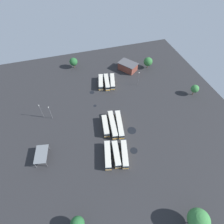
{
  "coord_description": "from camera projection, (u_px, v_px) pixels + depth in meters",
  "views": [
    {
      "loc": [
        -60.32,
        17.28,
        74.06
      ],
      "look_at": [
        0.26,
        -0.78,
        1.53
      ],
      "focal_mm": 29.71,
      "sensor_mm": 36.0,
      "label": 1
    }
  ],
  "objects": [
    {
      "name": "ground_plane",
      "position": [
        111.0,
        115.0,
        97.06
      ],
      "size": [
        128.95,
        128.95,
        0.0
      ],
      "primitive_type": "plane",
      "color": "#28282B"
    },
    {
      "name": "bus_row0_slot0",
      "position": [
        124.0,
        154.0,
        79.93
      ],
      "size": [
        12.69,
        5.49,
        3.51
      ],
      "color": "silver",
      "rests_on": "ground_plane"
    },
    {
      "name": "bus_row0_slot1",
      "position": [
        116.0,
        154.0,
        79.92
      ],
      "size": [
        12.12,
        4.35,
        3.51
      ],
      "color": "silver",
      "rests_on": "ground_plane"
    },
    {
      "name": "bus_row0_slot2",
      "position": [
        108.0,
        155.0,
        79.61
      ],
      "size": [
        12.85,
        5.29,
        3.51
      ],
      "color": "silver",
      "rests_on": "ground_plane"
    },
    {
      "name": "bus_row1_slot0",
      "position": [
        119.0,
        124.0,
        90.5
      ],
      "size": [
        15.77,
        5.23,
        3.51
      ],
      "color": "silver",
      "rests_on": "ground_plane"
    },
    {
      "name": "bus_row1_slot1",
      "position": [
        113.0,
        125.0,
        90.4
      ],
      "size": [
        15.75,
        4.39,
        3.51
      ],
      "color": "silver",
      "rests_on": "ground_plane"
    },
    {
      "name": "bus_row1_slot2",
      "position": [
        105.0,
        126.0,
        89.93
      ],
      "size": [
        11.82,
        4.12,
        3.51
      ],
      "color": "silver",
      "rests_on": "ground_plane"
    },
    {
      "name": "bus_row3_slot0",
      "position": [
        112.0,
        82.0,
        111.85
      ],
      "size": [
        12.54,
        5.51,
        3.51
      ],
      "color": "silver",
      "rests_on": "ground_plane"
    },
    {
      "name": "bus_row3_slot1",
      "position": [
        107.0,
        82.0,
        111.52
      ],
      "size": [
        12.96,
        4.63,
        3.51
      ],
      "color": "silver",
      "rests_on": "ground_plane"
    },
    {
      "name": "bus_row3_slot2",
      "position": [
        101.0,
        82.0,
        111.48
      ],
      "size": [
        12.07,
        5.24,
        3.51
      ],
      "color": "silver",
      "rests_on": "ground_plane"
    },
    {
      "name": "depot_building",
      "position": [
        128.0,
        66.0,
        120.73
      ],
      "size": [
        13.87,
        13.03,
        5.19
      ],
      "color": "brown",
      "rests_on": "ground_plane"
    },
    {
      "name": "maintenance_shelter",
      "position": [
        41.0,
        154.0,
        78.11
      ],
      "size": [
        9.62,
        6.71,
        3.69
      ],
      "color": "slate",
      "rests_on": "ground_plane"
    },
    {
      "name": "lamp_post_far_corner",
      "position": [
        139.0,
        78.0,
        108.66
      ],
      "size": [
        0.56,
        0.28,
        9.35
      ],
      "color": "slate",
      "rests_on": "ground_plane"
    },
    {
      "name": "lamp_post_by_building",
      "position": [
        41.0,
        111.0,
        92.38
      ],
      "size": [
        0.56,
        0.28,
        8.85
      ],
      "color": "slate",
      "rests_on": "ground_plane"
    },
    {
      "name": "lamp_post_near_entrance",
      "position": [
        50.0,
        112.0,
        91.98
      ],
      "size": [
        0.56,
        0.28,
        8.41
      ],
      "color": "slate",
      "rests_on": "ground_plane"
    },
    {
      "name": "tree_north_edge",
      "position": [
        73.0,
        62.0,
        120.88
      ],
      "size": [
        5.21,
        5.21,
        7.12
      ],
      "color": "brown",
      "rests_on": "ground_plane"
    },
    {
      "name": "tree_south_edge",
      "position": [
        148.0,
        62.0,
        120.37
      ],
      "size": [
        5.68,
        5.68,
        7.7
      ],
      "color": "brown",
      "rests_on": "ground_plane"
    },
    {
      "name": "tree_northwest",
      "position": [
        199.0,
        220.0,
        59.76
      ],
      "size": [
        7.18,
        7.18,
        9.7
      ],
      "color": "brown",
      "rests_on": "ground_plane"
    },
    {
      "name": "tree_east_edge",
      "position": [
        77.0,
        224.0,
        60.11
      ],
      "size": [
        4.7,
        4.7,
        7.22
      ],
      "color": "brown",
      "rests_on": "ground_plane"
    },
    {
      "name": "tree_west_edge",
      "position": [
        195.0,
        89.0,
        103.74
      ],
      "size": [
        4.42,
        4.42,
        6.66
      ],
      "color": "brown",
      "rests_on": "ground_plane"
    },
    {
      "name": "puddle_centre_drain",
      "position": [
        95.0,
        106.0,
        101.21
      ],
      "size": [
        1.78,
        1.78,
        0.01
      ],
      "primitive_type": "cylinder",
      "color": "black",
      "rests_on": "ground_plane"
    },
    {
      "name": "puddle_between_rows",
      "position": [
        132.0,
        130.0,
        90.37
      ],
      "size": [
        4.33,
        4.33,
        0.01
      ],
      "primitive_type": "cylinder",
      "color": "black",
      "rests_on": "ground_plane"
    },
    {
      "name": "puddle_front_lane",
      "position": [
        92.0,
        92.0,
        108.23
      ],
      "size": [
        2.8,
        2.8,
        0.01
      ],
      "primitive_type": "cylinder",
      "color": "black",
      "rests_on": "ground_plane"
    },
    {
      "name": "puddle_near_shelter",
      "position": [
        134.0,
        151.0,
        83.11
      ],
      "size": [
        3.4,
        3.4,
        0.01
      ],
      "primitive_type": "cylinder",
      "color": "black",
      "rests_on": "ground_plane"
    }
  ]
}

